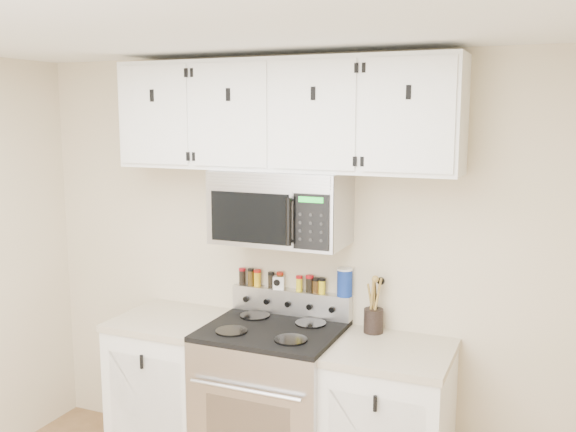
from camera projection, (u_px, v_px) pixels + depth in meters
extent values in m
cube|color=#C4B893|center=(293.00, 265.00, 3.90)|extent=(3.50, 0.01, 2.50)
cube|color=white|center=(92.00, 10.00, 2.11)|extent=(3.50, 3.50, 0.01)
cube|color=#B7B7BA|center=(272.00, 409.00, 3.73)|extent=(0.76, 0.65, 0.92)
cube|color=black|center=(272.00, 330.00, 3.65)|extent=(0.76, 0.65, 0.03)
cube|color=#B7B7BA|center=(291.00, 302.00, 3.90)|extent=(0.76, 0.08, 0.15)
cylinder|color=black|center=(231.00, 331.00, 3.58)|extent=(0.18, 0.18, 0.01)
cylinder|color=black|center=(291.00, 340.00, 3.45)|extent=(0.18, 0.18, 0.01)
cylinder|color=black|center=(255.00, 316.00, 3.86)|extent=(0.18, 0.18, 0.01)
cylinder|color=black|center=(311.00, 323.00, 3.72)|extent=(0.18, 0.18, 0.01)
cube|color=white|center=(174.00, 391.00, 4.02)|extent=(0.62, 0.60, 0.88)
cube|color=tan|center=(172.00, 320.00, 3.95)|extent=(0.64, 0.62, 0.04)
cube|color=tan|center=(392.00, 352.00, 3.42)|extent=(0.64, 0.62, 0.04)
cube|color=#9E9EA3|center=(281.00, 207.00, 3.67)|extent=(0.76, 0.38, 0.42)
cube|color=#B7B7BA|center=(267.00, 181.00, 3.46)|extent=(0.73, 0.01, 0.08)
cube|color=black|center=(249.00, 218.00, 3.53)|extent=(0.47, 0.01, 0.28)
cube|color=black|center=(311.00, 222.00, 3.39)|extent=(0.20, 0.01, 0.30)
cylinder|color=black|center=(289.00, 222.00, 3.40)|extent=(0.03, 0.03, 0.26)
cube|color=white|center=(283.00, 115.00, 3.61)|extent=(2.00, 0.33, 0.62)
cube|color=white|center=(153.00, 115.00, 3.74)|extent=(0.46, 0.01, 0.57)
cube|color=black|center=(152.00, 96.00, 3.72)|extent=(0.02, 0.01, 0.07)
cube|color=white|center=(229.00, 115.00, 3.55)|extent=(0.46, 0.01, 0.57)
cube|color=black|center=(228.00, 95.00, 3.52)|extent=(0.03, 0.01, 0.07)
cube|color=white|center=(313.00, 115.00, 3.36)|extent=(0.46, 0.01, 0.57)
cube|color=black|center=(313.00, 93.00, 3.33)|extent=(0.03, 0.01, 0.07)
cube|color=white|center=(408.00, 115.00, 3.17)|extent=(0.46, 0.01, 0.57)
cube|color=black|center=(408.00, 92.00, 3.14)|extent=(0.02, 0.01, 0.07)
cylinder|color=black|center=(373.00, 321.00, 3.66)|extent=(0.11, 0.11, 0.14)
cylinder|color=olive|center=(374.00, 303.00, 3.64)|extent=(0.01, 0.01, 0.26)
cylinder|color=olive|center=(377.00, 302.00, 3.62)|extent=(0.01, 0.01, 0.28)
cylinder|color=olive|center=(371.00, 303.00, 3.66)|extent=(0.01, 0.01, 0.24)
cylinder|color=black|center=(376.00, 303.00, 3.65)|extent=(0.01, 0.01, 0.25)
cylinder|color=olive|center=(371.00, 303.00, 3.63)|extent=(0.01, 0.01, 0.27)
cube|color=white|center=(279.00, 282.00, 3.91)|extent=(0.08, 0.07, 0.08)
cylinder|color=navy|center=(345.00, 283.00, 3.74)|extent=(0.09, 0.09, 0.16)
cylinder|color=white|center=(345.00, 269.00, 3.73)|extent=(0.09, 0.09, 0.01)
cylinder|color=black|center=(242.00, 278.00, 4.01)|extent=(0.04, 0.04, 0.09)
cylinder|color=maroon|center=(242.00, 269.00, 4.00)|extent=(0.04, 0.04, 0.02)
cylinder|color=#463210|center=(251.00, 278.00, 3.98)|extent=(0.04, 0.04, 0.09)
cylinder|color=black|center=(251.00, 270.00, 3.98)|extent=(0.04, 0.04, 0.02)
cylinder|color=gold|center=(257.00, 279.00, 3.97)|extent=(0.04, 0.04, 0.09)
cylinder|color=#B4170D|center=(257.00, 271.00, 3.96)|extent=(0.05, 0.05, 0.02)
cylinder|color=black|center=(271.00, 281.00, 3.93)|extent=(0.04, 0.04, 0.08)
cylinder|color=black|center=(271.00, 273.00, 3.92)|extent=(0.04, 0.04, 0.02)
cylinder|color=#412A0F|center=(280.00, 282.00, 3.91)|extent=(0.04, 0.04, 0.09)
cylinder|color=maroon|center=(280.00, 273.00, 3.90)|extent=(0.04, 0.04, 0.02)
cylinder|color=yellow|center=(299.00, 285.00, 3.86)|extent=(0.04, 0.04, 0.08)
cylinder|color=#B30D13|center=(299.00, 277.00, 3.85)|extent=(0.04, 0.04, 0.02)
cylinder|color=black|center=(310.00, 285.00, 3.84)|extent=(0.05, 0.05, 0.09)
cylinder|color=#B20D16|center=(310.00, 277.00, 3.83)|extent=(0.05, 0.05, 0.02)
cylinder|color=#452C10|center=(316.00, 287.00, 3.82)|extent=(0.04, 0.04, 0.08)
cylinder|color=black|center=(316.00, 279.00, 3.81)|extent=(0.05, 0.05, 0.02)
cylinder|color=yellow|center=(322.00, 287.00, 3.81)|extent=(0.04, 0.04, 0.08)
cylinder|color=black|center=(322.00, 279.00, 3.80)|extent=(0.04, 0.04, 0.02)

